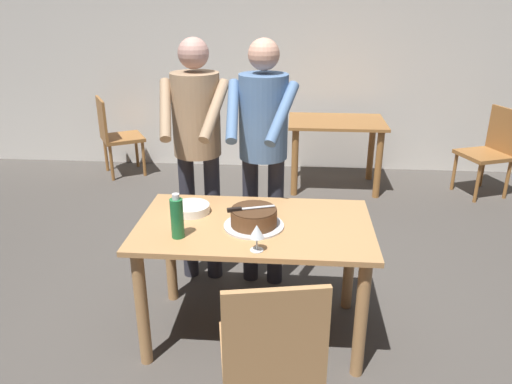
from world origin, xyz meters
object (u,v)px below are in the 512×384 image
wine_glass_near (257,232)px  background_chair_0 (491,149)px  plate_stack (191,209)px  cake_knife (241,209)px  water_bottle (177,218)px  chair_near_side (271,352)px  main_dining_table (254,244)px  cake_on_platter (254,218)px  background_chair_1 (115,133)px  background_table (336,135)px  person_cutting_cake (263,139)px  person_standing_beside (197,137)px

wine_glass_near → background_chair_0: bearing=52.1°
plate_stack → cake_knife: bearing=-29.9°
water_bottle → chair_near_side: (0.53, -0.57, -0.37)m
wine_glass_near → background_chair_0: size_ratio=0.16×
background_chair_0 → chair_near_side: bearing=-122.6°
main_dining_table → water_bottle: size_ratio=5.36×
cake_on_platter → water_bottle: water_bottle is taller
cake_knife → background_chair_1: bearing=121.8°
main_dining_table → background_table: size_ratio=1.34×
cake_knife → wine_glass_near: bearing=-67.0°
plate_stack → background_chair_1: (-1.44, 2.65, -0.28)m
main_dining_table → wine_glass_near: bearing=-83.0°
main_dining_table → wine_glass_near: 0.39m
wine_glass_near → background_table: wine_glass_near is taller
cake_on_platter → wine_glass_near: wine_glass_near is taller
water_bottle → background_chair_0: 3.79m
main_dining_table → chair_near_side: (0.14, -0.77, -0.13)m
background_chair_1 → water_bottle: bearing=-64.3°
wine_glass_near → water_bottle: 0.45m
main_dining_table → cake_on_platter: 0.19m
main_dining_table → cake_knife: (-0.07, -0.06, 0.25)m
plate_stack → background_chair_1: bearing=118.5°
background_table → main_dining_table: bearing=-104.1°
main_dining_table → background_table: bearing=75.9°
person_cutting_cake → person_standing_beside: 0.45m
main_dining_table → plate_stack: size_ratio=6.10×
cake_on_platter → background_chair_0: background_chair_0 is taller
wine_glass_near → background_chair_1: bearing=121.2°
cake_knife → person_standing_beside: bearing=118.2°
cake_knife → background_chair_0: (2.30, 2.57, -0.37)m
cake_on_platter → background_chair_0: bearing=48.8°
person_cutting_cake → background_table: 2.13m
plate_stack → background_chair_1: 3.03m
person_standing_beside → background_chair_1: (-1.39, 2.14, -0.58)m
person_standing_beside → chair_near_side: size_ratio=1.91×
plate_stack → chair_near_side: size_ratio=0.24×
person_standing_beside → background_chair_0: 3.32m
water_bottle → person_cutting_cake: bearing=63.5°
person_cutting_cake → chair_near_side: 1.50m
cake_on_platter → water_bottle: (-0.40, -0.16, 0.06)m
plate_stack → background_chair_0: 3.56m
cake_knife → plate_stack: size_ratio=1.20×
cake_knife → plate_stack: bearing=150.1°
wine_glass_near → person_standing_beside: bearing=116.8°
plate_stack → background_table: bearing=67.1°
main_dining_table → plate_stack: 0.44m
cake_knife → background_table: size_ratio=0.26×
main_dining_table → background_chair_1: background_chair_1 is taller
main_dining_table → person_cutting_cake: size_ratio=0.78×
person_standing_beside → background_table: (1.09, 1.94, -0.50)m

